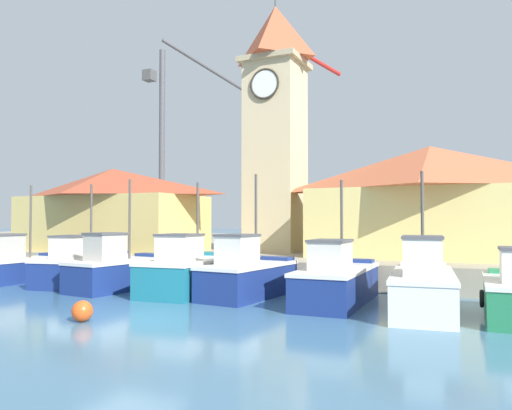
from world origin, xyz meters
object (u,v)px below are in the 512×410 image
Objects in this scene: fishing_boat_left_outer at (82,267)px; mooring_buoy at (82,311)px; fishing_boat_far_left at (18,266)px; fishing_boat_right_inner at (423,287)px; warehouse_left at (112,208)px; port_crane_near at (275,159)px; clock_tower at (275,119)px; fishing_boat_mid_left at (189,272)px; fishing_boat_center at (247,275)px; warehouse_right at (430,200)px; fishing_boat_mid_right at (337,281)px; fishing_boat_left_inner at (118,270)px; port_crane_far at (165,161)px.

fishing_boat_left_outer reaches higher than mooring_buoy.
fishing_boat_far_left is 3.24m from fishing_boat_left_outer.
fishing_boat_right_inner is (14.27, -0.93, 0.04)m from fishing_boat_left_outer.
port_crane_near reaches higher than warehouse_left.
warehouse_left is at bearing 120.10° from fishing_boat_left_outer.
fishing_boat_right_inner is at bearing -48.57° from clock_tower.
fishing_boat_mid_left is 0.33× the size of clock_tower.
mooring_buoy is (5.48, -27.29, -7.59)m from port_crane_near.
warehouse_right reaches higher than fishing_boat_center.
warehouse_right is at bearing -44.03° from port_crane_near.
fishing_boat_left_outer is at bearing 178.27° from fishing_boat_mid_right.
fishing_boat_center is at bearing -73.56° from clock_tower.
fishing_boat_left_inner reaches higher than fishing_boat_far_left.
fishing_boat_left_inner is 6.38m from mooring_buoy.
warehouse_right reaches higher than fishing_boat_far_left.
fishing_boat_center is 0.87× the size of fishing_boat_mid_right.
mooring_buoy is at bearing -58.73° from port_crane_far.
fishing_boat_center is at bearing 68.94° from mooring_buoy.
fishing_boat_left_outer is 1.00× the size of fishing_boat_mid_left.
fishing_boat_left_inner is at bearing 121.45° from mooring_buoy.
warehouse_right is at bearing 8.39° from warehouse_left.
fishing_boat_far_left is at bearing -178.28° from fishing_boat_mid_left.
fishing_boat_left_inner is at bearing -84.34° from port_crane_near.
port_crane_far is at bearing 121.23° from fishing_boat_left_inner.
fishing_boat_center is 23.91m from port_crane_near.
fishing_boat_left_inner is 29.28m from port_crane_far.
warehouse_left is at bearing -104.06° from port_crane_near.
port_crane_far is (-8.65, 17.57, 5.05)m from warehouse_left.
fishing_boat_far_left is at bearing -179.01° from fishing_boat_mid_right.
fishing_boat_left_inner is 8.86m from fishing_boat_mid_right.
port_crane_far reaches higher than fishing_boat_mid_right.
fishing_boat_mid_left is at bearing -3.36° from fishing_boat_left_outer.
port_crane_far is (-12.04, 23.41, 7.76)m from fishing_boat_left_outer.
fishing_boat_left_outer is 22.30m from port_crane_near.
fishing_boat_mid_left is 8.79× the size of mooring_buoy.
fishing_boat_mid_left is 8.60m from fishing_boat_right_inner.
fishing_boat_left_outer is at bearing -62.79° from port_crane_far.
fishing_boat_left_inner is 11.66m from fishing_boat_right_inner.
fishing_boat_center is at bearing -0.57° from fishing_boat_mid_left.
fishing_boat_right_inner is (11.66, -0.19, 0.00)m from fishing_boat_left_inner.
fishing_boat_far_left is 19.31m from warehouse_right.
fishing_boat_mid_right is 0.48× the size of warehouse_right.
warehouse_left is 15.52m from mooring_buoy.
clock_tower reaches higher than fishing_boat_left_inner.
warehouse_left is at bearing 157.38° from fishing_boat_mid_right.
port_crane_near is at bearing 135.97° from warehouse_right.
port_crane_near is at bearing 122.07° from fishing_boat_right_inner.
mooring_buoy is (9.31, -12.00, -3.17)m from warehouse_left.
fishing_boat_far_left is 0.87× the size of fishing_boat_mid_left.
fishing_boat_left_outer is at bearing 164.14° from fishing_boat_left_inner.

